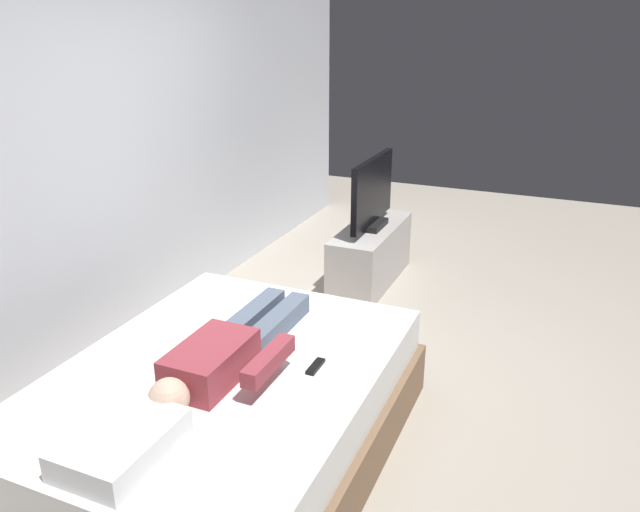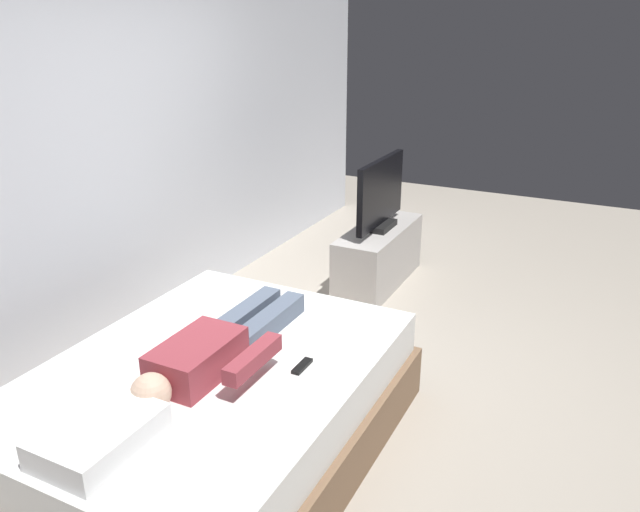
% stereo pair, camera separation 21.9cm
% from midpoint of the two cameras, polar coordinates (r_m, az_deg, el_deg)
% --- Properties ---
extents(ground_plane, '(10.00, 10.00, 0.00)m').
position_cam_midpoint_polar(ground_plane, '(3.96, 5.37, -12.03)').
color(ground_plane, '#ADA393').
extents(back_wall, '(6.40, 0.10, 2.80)m').
position_cam_midpoint_polar(back_wall, '(4.65, -13.49, 11.17)').
color(back_wall, silver).
rests_on(back_wall, ground).
extents(bed, '(2.09, 1.57, 0.54)m').
position_cam_midpoint_polar(bed, '(3.32, -7.97, -13.91)').
color(bed, brown).
rests_on(bed, ground).
extents(pillow, '(0.48, 0.34, 0.12)m').
position_cam_midpoint_polar(pillow, '(2.68, -17.36, -15.54)').
color(pillow, white).
rests_on(pillow, bed).
extents(person, '(1.26, 0.46, 0.18)m').
position_cam_midpoint_polar(person, '(3.14, -7.56, -8.45)').
color(person, '#993842').
rests_on(person, bed).
extents(remote, '(0.15, 0.04, 0.02)m').
position_cam_midpoint_polar(remote, '(3.11, 0.40, -10.10)').
color(remote, black).
rests_on(remote, bed).
extents(tv_stand, '(1.10, 0.40, 0.50)m').
position_cam_midpoint_polar(tv_stand, '(5.33, 6.57, -0.01)').
color(tv_stand, '#B7B2AD').
rests_on(tv_stand, ground).
extents(tv, '(0.88, 0.20, 0.59)m').
position_cam_midpoint_polar(tv, '(5.16, 6.81, 5.54)').
color(tv, black).
rests_on(tv, tv_stand).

